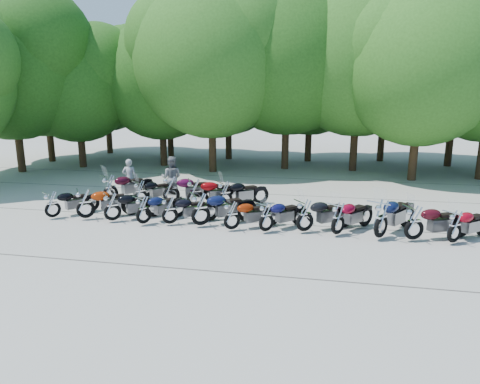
% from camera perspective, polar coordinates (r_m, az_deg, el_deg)
% --- Properties ---
extents(ground, '(90.00, 90.00, 0.00)m').
position_cam_1_polar(ground, '(14.11, -1.19, -5.70)').
color(ground, gray).
rests_on(ground, ground).
extents(tree_0, '(7.50, 7.50, 9.21)m').
position_cam_1_polar(tree_0, '(31.84, -24.63, 13.51)').
color(tree_0, '#3A2614').
rests_on(tree_0, ground).
extents(tree_1, '(6.97, 6.97, 8.55)m').
position_cam_1_polar(tree_1, '(28.51, -20.96, 13.23)').
color(tree_1, '#3A2614').
rests_on(tree_1, ground).
extents(tree_2, '(7.31, 7.31, 8.97)m').
position_cam_1_polar(tree_2, '(27.82, -10.52, 14.39)').
color(tree_2, '#3A2614').
rests_on(tree_2, ground).
extents(tree_3, '(8.70, 8.70, 10.67)m').
position_cam_1_polar(tree_3, '(25.21, -3.85, 17.04)').
color(tree_3, '#3A2614').
rests_on(tree_3, ground).
extents(tree_4, '(9.13, 9.13, 11.20)m').
position_cam_1_polar(tree_4, '(26.34, 6.33, 17.50)').
color(tree_4, '#3A2614').
rests_on(tree_4, ground).
extents(tree_5, '(9.04, 9.04, 11.10)m').
position_cam_1_polar(tree_5, '(26.40, 15.60, 16.97)').
color(tree_5, '#3A2614').
rests_on(tree_5, ground).
extents(tree_6, '(8.00, 8.00, 9.82)m').
position_cam_1_polar(tree_6, '(24.37, 23.05, 15.02)').
color(tree_6, '#3A2614').
rests_on(tree_6, ground).
extents(tree_9, '(7.59, 7.59, 9.32)m').
position_cam_1_polar(tree_9, '(34.78, -17.53, 14.03)').
color(tree_9, '#3A2614').
rests_on(tree_9, ground).
extents(tree_10, '(7.78, 7.78, 9.55)m').
position_cam_1_polar(tree_10, '(32.06, -9.54, 14.82)').
color(tree_10, '#3A2614').
rests_on(tree_10, ground).
extents(tree_11, '(7.56, 7.56, 9.28)m').
position_cam_1_polar(tree_11, '(30.24, -1.57, 14.81)').
color(tree_11, '#3A2614').
rests_on(tree_11, ground).
extents(tree_12, '(7.88, 7.88, 9.67)m').
position_cam_1_polar(tree_12, '(29.57, 9.40, 15.13)').
color(tree_12, '#3A2614').
rests_on(tree_12, ground).
extents(tree_13, '(8.31, 8.31, 10.20)m').
position_cam_1_polar(tree_13, '(30.81, 18.95, 15.12)').
color(tree_13, '#3A2614').
rests_on(tree_13, ground).
extents(tree_14, '(8.02, 8.02, 9.84)m').
position_cam_1_polar(tree_14, '(30.21, 27.00, 14.09)').
color(tree_14, '#3A2614').
rests_on(tree_14, ground).
extents(tree_17, '(8.31, 8.31, 10.20)m').
position_cam_1_polar(tree_17, '(28.24, -28.29, 14.57)').
color(tree_17, '#3A2614').
rests_on(tree_17, ground).
extents(motorcycle_0, '(1.71, 2.01, 1.15)m').
position_cam_1_polar(motorcycle_0, '(17.16, -23.75, -1.43)').
color(motorcycle_0, black).
rests_on(motorcycle_0, ground).
extents(motorcycle_1, '(2.27, 1.89, 1.29)m').
position_cam_1_polar(motorcycle_1, '(16.56, -19.94, -1.34)').
color(motorcycle_1, '#9D2905').
rests_on(motorcycle_1, ground).
extents(motorcycle_2, '(2.07, 1.87, 1.21)m').
position_cam_1_polar(motorcycle_2, '(15.96, -16.68, -1.78)').
color(motorcycle_2, black).
rests_on(motorcycle_2, ground).
extents(motorcycle_3, '(1.72, 2.10, 1.19)m').
position_cam_1_polar(motorcycle_3, '(15.32, -12.75, -2.19)').
color(motorcycle_3, '#0C1338').
rests_on(motorcycle_3, ground).
extents(motorcycle_4, '(2.05, 1.64, 1.15)m').
position_cam_1_polar(motorcycle_4, '(15.13, -9.34, -2.31)').
color(motorcycle_4, black).
rests_on(motorcycle_4, ground).
extents(motorcycle_5, '(2.40, 1.97, 1.36)m').
position_cam_1_polar(motorcycle_5, '(14.76, -5.25, -2.15)').
color(motorcycle_5, '#0D1339').
rests_on(motorcycle_5, ground).
extents(motorcycle_6, '(2.04, 1.64, 1.15)m').
position_cam_1_polar(motorcycle_6, '(14.32, -1.08, -3.02)').
color(motorcycle_6, maroon).
rests_on(motorcycle_6, ground).
extents(motorcycle_7, '(1.88, 1.96, 1.18)m').
position_cam_1_polar(motorcycle_7, '(14.14, 3.54, -3.19)').
color(motorcycle_7, '#0D0D3C').
rests_on(motorcycle_7, ground).
extents(motorcycle_8, '(2.26, 1.86, 1.28)m').
position_cam_1_polar(motorcycle_8, '(14.25, 8.67, -2.97)').
color(motorcycle_8, black).
rests_on(motorcycle_8, ground).
extents(motorcycle_9, '(1.89, 2.18, 1.26)m').
position_cam_1_polar(motorcycle_9, '(14.15, 12.96, -3.31)').
color(motorcycle_9, maroon).
rests_on(motorcycle_9, ground).
extents(motorcycle_10, '(2.10, 2.57, 1.46)m').
position_cam_1_polar(motorcycle_10, '(14.14, 18.34, -3.25)').
color(motorcycle_10, '#0C1335').
rests_on(motorcycle_10, ground).
extents(motorcycle_11, '(2.40, 1.58, 1.31)m').
position_cam_1_polar(motorcycle_11, '(14.33, 22.25, -3.67)').
color(motorcycle_11, '#38070E').
rests_on(motorcycle_11, ground).
extents(motorcycle_12, '(2.04, 1.90, 1.21)m').
position_cam_1_polar(motorcycle_12, '(14.60, 26.74, -4.00)').
color(motorcycle_12, maroon).
rests_on(motorcycle_12, ground).
extents(motorcycle_13, '(2.00, 2.41, 1.37)m').
position_cam_1_polar(motorcycle_13, '(18.72, -16.92, 0.58)').
color(motorcycle_13, black).
rests_on(motorcycle_13, ground).
extents(motorcycle_14, '(1.74, 1.98, 1.15)m').
position_cam_1_polar(motorcycle_14, '(18.16, -13.11, 0.08)').
color(motorcycle_14, black).
rests_on(motorcycle_14, ground).
extents(motorcycle_15, '(2.53, 1.63, 1.37)m').
position_cam_1_polar(motorcycle_15, '(17.94, -9.15, 0.47)').
color(motorcycle_15, '#400829').
rests_on(motorcycle_15, ground).
extents(motorcycle_16, '(2.46, 1.59, 1.34)m').
position_cam_1_polar(motorcycle_16, '(17.29, -5.98, 0.03)').
color(motorcycle_16, '#830408').
rests_on(motorcycle_16, ground).
extents(motorcycle_17, '(2.20, 1.90, 1.27)m').
position_cam_1_polar(motorcycle_17, '(17.13, -1.99, -0.15)').
color(motorcycle_17, black).
rests_on(motorcycle_17, ground).
extents(rider_0, '(0.70, 0.54, 1.72)m').
position_cam_1_polar(rider_0, '(19.65, -14.50, 1.81)').
color(rider_0, '#99999C').
rests_on(rider_0, ground).
extents(rider_1, '(0.97, 0.78, 1.87)m').
position_cam_1_polar(rider_1, '(18.94, -9.12, 1.90)').
color(rider_1, gray).
rests_on(rider_1, ground).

